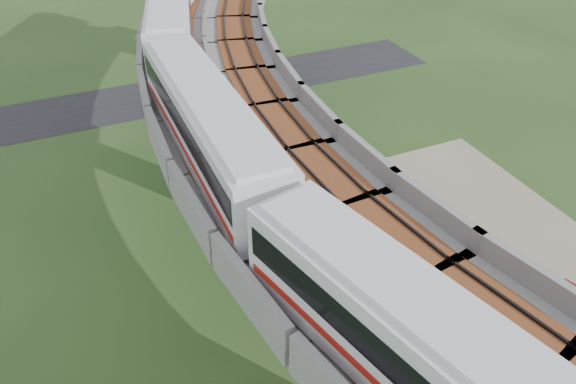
# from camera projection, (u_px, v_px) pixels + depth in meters

# --- Properties ---
(ground) EXTENTS (160.00, 160.00, 0.00)m
(ground) POSITION_uv_depth(u_px,v_px,m) (265.00, 305.00, 33.31)
(ground) COLOR #28451B
(ground) RESTS_ON ground
(dirt_lot) EXTENTS (18.00, 26.00, 0.04)m
(dirt_lot) POSITION_uv_depth(u_px,v_px,m) (476.00, 260.00, 36.44)
(dirt_lot) COLOR gray
(dirt_lot) RESTS_ON ground
(asphalt_road) EXTENTS (60.00, 8.00, 0.03)m
(asphalt_road) POSITION_uv_depth(u_px,v_px,m) (151.00, 98.00, 55.49)
(asphalt_road) COLOR #232326
(asphalt_road) RESTS_ON ground
(viaduct) EXTENTS (19.58, 73.98, 11.40)m
(viaduct) POSITION_uv_depth(u_px,v_px,m) (329.00, 163.00, 29.27)
(viaduct) COLOR #99968E
(viaduct) RESTS_ON ground
(metro_train) EXTENTS (14.29, 60.85, 3.64)m
(metro_train) POSITION_uv_depth(u_px,v_px,m) (224.00, 62.00, 31.76)
(metro_train) COLOR silver
(metro_train) RESTS_ON ground
(fence) EXTENTS (3.87, 38.73, 1.50)m
(fence) POSITION_uv_depth(u_px,v_px,m) (405.00, 251.00, 36.09)
(fence) COLOR #2D382D
(fence) RESTS_ON ground
(tree_0) EXTENTS (2.08, 2.08, 2.89)m
(tree_0) POSITION_uv_depth(u_px,v_px,m) (295.00, 97.00, 51.27)
(tree_0) COLOR #382314
(tree_0) RESTS_ON ground
(tree_1) EXTENTS (2.59, 2.59, 3.40)m
(tree_1) POSITION_uv_depth(u_px,v_px,m) (297.00, 132.00, 45.39)
(tree_1) COLOR #382314
(tree_1) RESTS_ON ground
(tree_2) EXTENTS (2.45, 2.45, 3.01)m
(tree_2) POSITION_uv_depth(u_px,v_px,m) (329.00, 221.00, 36.61)
(tree_2) COLOR #382314
(tree_2) RESTS_ON ground
(tree_3) EXTENTS (2.74, 2.74, 3.29)m
(tree_3) POSITION_uv_depth(u_px,v_px,m) (443.00, 328.00, 29.18)
(tree_3) COLOR #382314
(tree_3) RESTS_ON ground
(car_red) EXTENTS (4.34, 2.60, 1.35)m
(car_red) POSITION_uv_depth(u_px,v_px,m) (559.00, 304.00, 32.38)
(car_red) COLOR #A80F1D
(car_red) RESTS_ON dirt_lot
(car_dark) EXTENTS (3.89, 1.67, 1.12)m
(car_dark) POSITION_uv_depth(u_px,v_px,m) (414.00, 238.00, 37.30)
(car_dark) COLOR black
(car_dark) RESTS_ON dirt_lot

